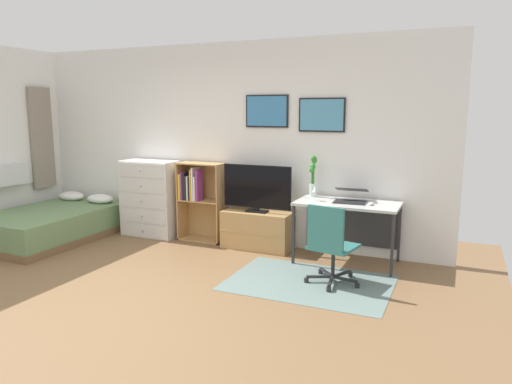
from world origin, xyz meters
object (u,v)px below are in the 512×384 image
at_px(bed, 51,224).
at_px(bamboo_vase, 313,175).
at_px(bookshelf, 198,195).
at_px(computer_mouse, 371,204).
at_px(desk, 349,212).
at_px(dresser, 151,198).
at_px(laptop, 351,196).
at_px(tv_stand, 258,230).
at_px(television, 257,188).
at_px(office_chair, 330,243).
at_px(wine_glass, 315,190).

bearing_deg(bed, bamboo_vase, 13.01).
height_order(bookshelf, computer_mouse, bookshelf).
relative_size(desk, computer_mouse, 11.51).
bearing_deg(bookshelf, dresser, -174.83).
distance_m(bed, bamboo_vase, 3.76).
xyz_separation_m(laptop, computer_mouse, (0.26, -0.12, -0.05)).
distance_m(desk, computer_mouse, 0.35).
bearing_deg(bookshelf, tv_stand, -3.22).
bearing_deg(dresser, bookshelf, 5.17).
distance_m(tv_stand, television, 0.56).
bearing_deg(tv_stand, bookshelf, 176.78).
bearing_deg(office_chair, computer_mouse, 80.94).
xyz_separation_m(bookshelf, television, (0.93, -0.07, 0.17)).
xyz_separation_m(tv_stand, office_chair, (1.22, -0.93, 0.21)).
relative_size(bookshelf, wine_glass, 6.07).
height_order(dresser, laptop, dresser).
xyz_separation_m(bamboo_vase, wine_glass, (0.11, -0.25, -0.14)).
xyz_separation_m(dresser, computer_mouse, (3.17, -0.17, 0.21)).
relative_size(computer_mouse, wine_glass, 0.58).
xyz_separation_m(dresser, television, (1.68, -0.01, 0.26)).
bearing_deg(dresser, desk, -0.50).
distance_m(dresser, bamboo_vase, 2.45).
height_order(bed, computer_mouse, computer_mouse).
bearing_deg(tv_stand, office_chair, -37.17).
height_order(dresser, bamboo_vase, bamboo_vase).
height_order(bookshelf, television, television).
height_order(bed, television, television).
height_order(computer_mouse, wine_glass, wine_glass).
bearing_deg(office_chair, dresser, 173.66).
relative_size(tv_stand, desk, 0.76).
distance_m(bed, office_chair, 4.08).
bearing_deg(bookshelf, television, -4.59).
bearing_deg(bamboo_vase, dresser, -177.96).
bearing_deg(office_chair, laptop, 100.23).
relative_size(bed, tv_stand, 2.12).
relative_size(tv_stand, computer_mouse, 8.80).
xyz_separation_m(bed, computer_mouse, (4.35, 0.58, 0.54)).
height_order(bed, laptop, laptop).
height_order(bed, tv_stand, bed).
bearing_deg(bookshelf, computer_mouse, -5.48).
distance_m(computer_mouse, bamboo_vase, 0.85).
relative_size(bed, bookshelf, 1.77).
distance_m(desk, laptop, 0.20).
bearing_deg(wine_glass, bed, -171.06).
bearing_deg(bookshelf, office_chair, -24.43).
xyz_separation_m(television, laptop, (1.23, -0.04, -0.00)).
bearing_deg(bed, computer_mouse, 7.53).
bearing_deg(computer_mouse, bed, -172.36).
relative_size(office_chair, wine_glass, 4.78).
xyz_separation_m(bookshelf, bamboo_vase, (1.66, 0.02, 0.37)).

